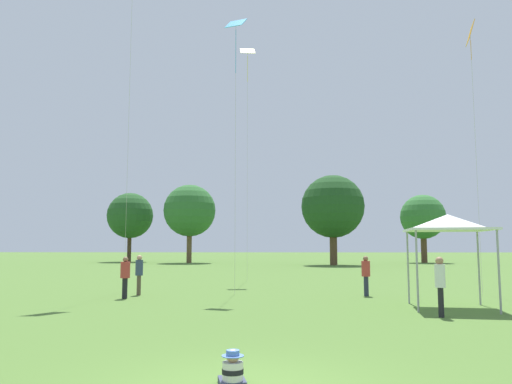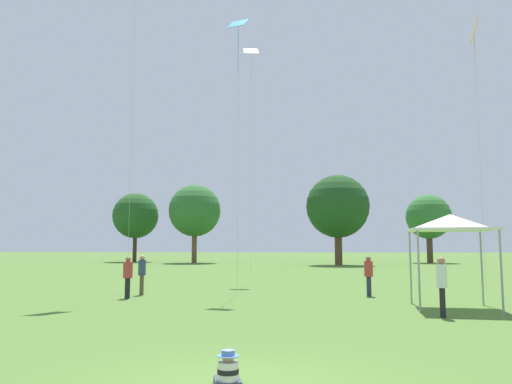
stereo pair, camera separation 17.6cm
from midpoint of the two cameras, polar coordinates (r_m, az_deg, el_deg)
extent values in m
cube|color=#383D56|center=(8.44, -2.64, -20.87)|extent=(0.50, 0.58, 0.10)
cylinder|color=silver|center=(8.30, -2.57, -19.76)|extent=(0.39, 0.39, 0.28)
cylinder|color=black|center=(8.30, -2.57, -19.76)|extent=(0.40, 0.40, 0.08)
sphere|color=tan|center=(8.25, -2.56, -18.23)|extent=(0.21, 0.21, 0.21)
cylinder|color=#4C70B7|center=(8.25, -2.56, -18.19)|extent=(0.35, 0.35, 0.01)
cylinder|color=#4C70B7|center=(8.24, -2.56, -17.91)|extent=(0.21, 0.21, 0.09)
cylinder|color=#282D42|center=(22.62, 13.00, -10.46)|extent=(0.28, 0.28, 0.85)
cylinder|color=#B23833|center=(22.57, 12.96, -8.54)|extent=(0.50, 0.50, 0.67)
sphere|color=brown|center=(22.55, 12.93, -7.44)|extent=(0.23, 0.23, 0.23)
cylinder|color=brown|center=(23.16, -12.72, -10.34)|extent=(0.26, 0.26, 0.86)
cylinder|color=#334260|center=(23.12, -12.68, -8.43)|extent=(0.47, 0.47, 0.68)
sphere|color=tan|center=(23.10, -12.65, -7.34)|extent=(0.23, 0.23, 0.23)
cylinder|color=black|center=(21.82, -14.25, -10.60)|extent=(0.26, 0.26, 0.84)
cylinder|color=#B23833|center=(21.77, -14.20, -8.62)|extent=(0.47, 0.47, 0.67)
sphere|color=brown|center=(21.76, -14.17, -7.48)|extent=(0.23, 0.23, 0.23)
cylinder|color=black|center=(16.67, 20.84, -11.74)|extent=(0.23, 0.23, 0.90)
cylinder|color=silver|center=(16.61, 20.73, -8.96)|extent=(0.42, 0.42, 0.71)
sphere|color=#A37556|center=(16.59, 20.67, -7.37)|extent=(0.24, 0.24, 0.24)
cube|color=white|center=(19.01, 21.59, -4.03)|extent=(3.20, 3.20, 0.08)
cone|color=white|center=(19.02, 21.56, -3.14)|extent=(3.04, 3.04, 0.51)
cylinder|color=#99999E|center=(20.10, 17.49, -8.24)|extent=(0.07, 0.07, 2.71)
cylinder|color=#99999E|center=(20.52, 24.63, -7.92)|extent=(0.07, 0.07, 2.71)
cylinder|color=#99999E|center=(17.57, 18.40, -8.56)|extent=(0.07, 0.07, 2.71)
cylinder|color=#99999E|center=(18.06, 26.51, -8.16)|extent=(0.07, 0.07, 2.71)
cube|color=orange|center=(26.75, 23.81, 16.40)|extent=(0.51, 1.04, 0.96)
cylinder|color=orange|center=(26.45, 23.89, 14.72)|extent=(0.02, 0.02, 0.97)
cylinder|color=#BCB7A8|center=(25.11, 24.41, 3.39)|extent=(0.01, 0.01, 12.20)
cube|color=#339EDB|center=(25.20, -1.82, 18.71)|extent=(1.07, 0.95, 0.61)
cylinder|color=#339EDB|center=(24.65, -1.83, 15.78)|extent=(0.02, 0.02, 2.15)
cylinder|color=#BCB7A8|center=(23.26, -1.87, 4.28)|extent=(0.01, 0.01, 12.78)
cylinder|color=#BCB7A8|center=(25.86, -13.77, 9.70)|extent=(0.01, 0.01, 18.32)
cube|color=yellow|center=(33.95, -0.42, 15.82)|extent=(1.03, 0.87, 0.60)
cylinder|color=yellow|center=(33.51, -0.43, 13.90)|extent=(0.02, 0.02, 1.77)
cylinder|color=#BCB7A8|center=(31.93, -0.44, 3.34)|extent=(0.01, 0.01, 14.88)
cylinder|color=#473323|center=(69.36, -13.61, -5.89)|extent=(0.54, 0.54, 4.52)
sphere|color=#235123|center=(69.48, -13.53, -2.64)|extent=(6.12, 6.12, 6.12)
cylinder|color=brown|center=(56.65, 9.49, -5.92)|extent=(0.83, 0.83, 4.62)
sphere|color=#1E471E|center=(56.82, 9.41, -1.62)|extent=(7.08, 7.08, 7.08)
cylinder|color=brown|center=(63.59, -6.98, -5.90)|extent=(0.64, 0.64, 4.78)
sphere|color=#2D662D|center=(63.74, -6.94, -2.12)|extent=(6.57, 6.57, 6.57)
cylinder|color=brown|center=(67.08, 19.30, -5.82)|extent=(0.75, 0.75, 4.27)
sphere|color=#337033|center=(67.18, 19.19, -2.68)|extent=(5.65, 5.65, 5.65)
camera|label=1|loc=(0.09, -89.64, -0.04)|focal=35.00mm
camera|label=2|loc=(0.09, 90.36, 0.04)|focal=35.00mm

